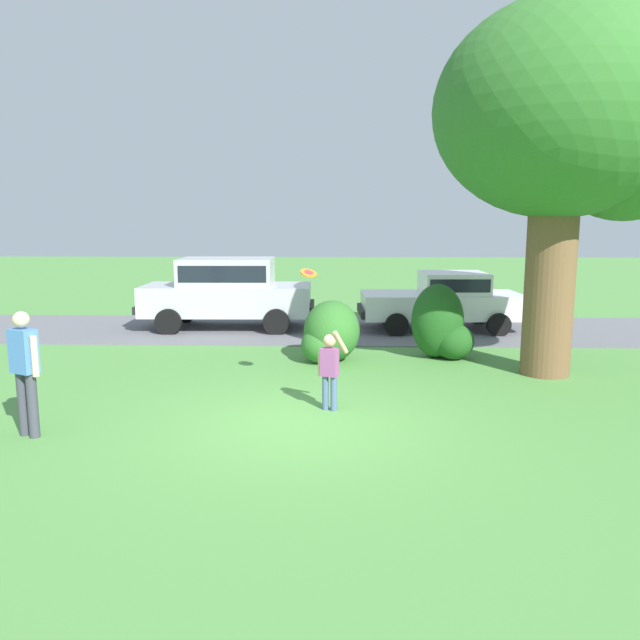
% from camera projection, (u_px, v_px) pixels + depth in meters
% --- Properties ---
extents(ground_plane, '(80.00, 80.00, 0.00)m').
position_uv_depth(ground_plane, '(300.00, 424.00, 8.89)').
color(ground_plane, '#518E42').
extents(driveway_strip, '(28.00, 4.40, 0.02)m').
position_uv_depth(driveway_strip, '(318.00, 329.00, 16.48)').
color(driveway_strip, slate).
rests_on(driveway_strip, ground).
extents(oak_tree_large, '(4.97, 4.58, 6.86)m').
position_uv_depth(oak_tree_large, '(568.00, 124.00, 11.12)').
color(oak_tree_large, brown).
rests_on(oak_tree_large, ground).
extents(shrub_near_tree, '(1.22, 1.32, 1.28)m').
position_uv_depth(shrub_near_tree, '(330.00, 334.00, 12.77)').
color(shrub_near_tree, '#33702B').
rests_on(shrub_near_tree, ground).
extents(shrub_centre_left, '(1.32, 1.14, 1.60)m').
position_uv_depth(shrub_centre_left, '(441.00, 326.00, 13.06)').
color(shrub_centre_left, '#1E511C').
rests_on(shrub_centre_left, ground).
extents(parked_sedan, '(4.46, 2.22, 1.56)m').
position_uv_depth(parked_sedan, '(445.00, 299.00, 16.35)').
color(parked_sedan, white).
rests_on(parked_sedan, ground).
extents(parked_suv, '(4.74, 2.19, 1.92)m').
position_uv_depth(parked_suv, '(227.00, 289.00, 16.53)').
color(parked_suv, silver).
rests_on(parked_suv, ground).
extents(child_thrower, '(0.48, 0.25, 1.29)m').
position_uv_depth(child_thrower, '(330.00, 365.00, 9.44)').
color(child_thrower, '#4C608C').
rests_on(child_thrower, ground).
extents(frisbee, '(0.30, 0.27, 0.19)m').
position_uv_depth(frisbee, '(309.00, 273.00, 10.19)').
color(frisbee, orange).
extents(adult_onlooker, '(0.48, 0.36, 1.74)m').
position_uv_depth(adult_onlooker, '(25.00, 367.00, 8.25)').
color(adult_onlooker, '#3F3F4C').
rests_on(adult_onlooker, ground).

